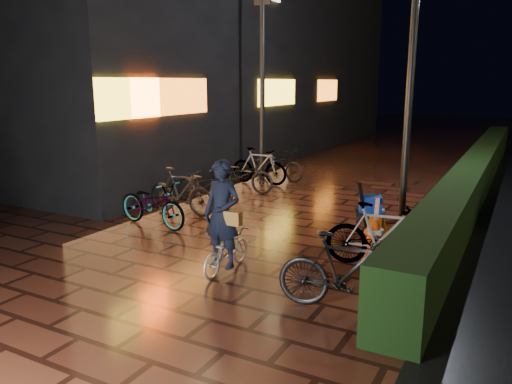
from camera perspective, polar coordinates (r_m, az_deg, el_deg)
The scene contains 10 objects.
ground at distance 8.84m, azimuth -3.27°, elevation -7.11°, with size 80.00×80.00×0.00m, color #381911.
hedge at distance 15.31m, azimuth 23.97°, elevation 2.15°, with size 0.70×20.00×1.00m, color black.
storefront_block at distance 23.24m, azimuth -8.68°, elevation 16.13°, with size 12.09×22.00×9.00m.
lamp_post_hedge at distance 11.16m, azimuth 17.29°, elevation 12.93°, with size 0.55×0.20×5.73m.
lamp_post_sf at distance 15.17m, azimuth 0.74°, elevation 12.73°, with size 0.52×0.15×5.51m.
cyclist at distance 7.83m, azimuth -3.67°, elevation -4.52°, with size 0.66×1.27×1.81m.
traffic_barrier at distance 9.52m, azimuth 13.56°, elevation -3.60°, with size 0.84×1.88×0.77m.
cart_assembly at distance 10.12m, azimuth 12.86°, elevation -1.55°, with size 0.72×0.77×1.09m.
parked_bikes_storefront at distance 12.93m, azimuth -3.51°, elevation 1.47°, with size 2.08×6.65×1.07m.
parked_bikes_hedge at distance 7.47m, azimuth 12.32°, elevation -6.75°, with size 1.84×2.57×1.07m.
Camera 1 is at (4.40, -7.07, 2.96)m, focal length 35.00 mm.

